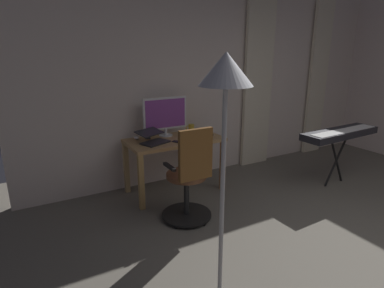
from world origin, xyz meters
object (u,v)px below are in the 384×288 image
(cell_phone_by_monitor, at_px, (148,137))
(laptop, at_px, (153,139))
(office_chair, at_px, (189,179))
(mug_coffee, at_px, (191,128))
(floor_lamp, at_px, (225,100))
(computer_keyboard, at_px, (197,136))
(cell_phone_face_up, at_px, (178,142))
(desk, at_px, (175,147))
(computer_mouse, at_px, (136,138))
(computer_monitor, at_px, (165,114))
(piano_keyboard, at_px, (340,134))

(cell_phone_by_monitor, bearing_deg, laptop, 102.06)
(office_chair, distance_m, laptop, 0.81)
(mug_coffee, bearing_deg, floor_lamp, 65.80)
(office_chair, relative_size, mug_coffee, 8.43)
(computer_keyboard, bearing_deg, mug_coffee, -102.48)
(computer_keyboard, height_order, cell_phone_face_up, computer_keyboard)
(desk, xyz_separation_m, office_chair, (0.21, 0.78, -0.12))
(computer_mouse, xyz_separation_m, cell_phone_face_up, (-0.40, 0.38, -0.01))
(cell_phone_by_monitor, xyz_separation_m, mug_coffee, (-0.66, -0.02, 0.05))
(computer_monitor, relative_size, laptop, 1.46)
(computer_monitor, distance_m, floor_lamp, 2.34)
(computer_keyboard, bearing_deg, cell_phone_face_up, 18.68)
(cell_phone_face_up, distance_m, cell_phone_by_monitor, 0.46)
(computer_keyboard, relative_size, cell_phone_face_up, 2.83)
(computer_monitor, distance_m, computer_mouse, 0.48)
(laptop, relative_size, cell_phone_face_up, 2.89)
(computer_monitor, bearing_deg, cell_phone_by_monitor, -4.59)
(mug_coffee, bearing_deg, piano_keyboard, 146.31)
(desk, xyz_separation_m, cell_phone_by_monitor, (0.28, -0.22, 0.11))
(computer_monitor, height_order, computer_mouse, computer_monitor)
(computer_mouse, bearing_deg, cell_phone_by_monitor, -179.66)
(computer_keyboard, distance_m, floor_lamp, 2.31)
(laptop, height_order, cell_phone_by_monitor, laptop)
(computer_keyboard, height_order, cell_phone_by_monitor, computer_keyboard)
(cell_phone_by_monitor, bearing_deg, office_chair, 111.93)
(piano_keyboard, bearing_deg, laptop, -22.26)
(office_chair, distance_m, piano_keyboard, 2.28)
(laptop, relative_size, floor_lamp, 0.23)
(cell_phone_face_up, bearing_deg, office_chair, 44.32)
(desk, distance_m, piano_keyboard, 2.25)
(computer_mouse, distance_m, cell_phone_face_up, 0.55)
(office_chair, xyz_separation_m, laptop, (0.10, -0.75, 0.28))
(computer_keyboard, distance_m, cell_phone_face_up, 0.36)
(desk, height_order, office_chair, office_chair)
(desk, relative_size, piano_keyboard, 0.97)
(office_chair, xyz_separation_m, floor_lamp, (0.42, 1.22, 1.05))
(computer_monitor, distance_m, piano_keyboard, 2.38)
(desk, distance_m, cell_phone_face_up, 0.20)
(desk, xyz_separation_m, computer_monitor, (0.03, -0.20, 0.39))
(computer_mouse, bearing_deg, office_chair, 102.78)
(mug_coffee, bearing_deg, computer_keyboard, 77.52)
(laptop, distance_m, cell_phone_face_up, 0.31)
(cell_phone_face_up, xyz_separation_m, cell_phone_by_monitor, (0.25, -0.38, 0.00))
(computer_mouse, xyz_separation_m, cell_phone_by_monitor, (-0.15, -0.00, -0.01))
(computer_mouse, distance_m, mug_coffee, 0.81)
(desk, bearing_deg, cell_phone_by_monitor, -37.35)
(laptop, bearing_deg, mug_coffee, -178.77)
(laptop, xyz_separation_m, cell_phone_face_up, (-0.27, 0.13, -0.05))
(office_chair, relative_size, cell_phone_face_up, 7.47)
(computer_mouse, relative_size, mug_coffee, 0.78)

